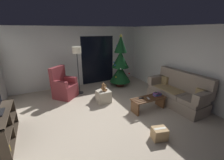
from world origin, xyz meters
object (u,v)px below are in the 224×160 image
Objects in this scene: floor_lamp at (77,55)px; teddy_bear_chestnut at (104,87)px; couch at (177,93)px; cardboard_box_taped_mid_floor at (159,134)px; ottoman at (103,96)px; cell_phone at (157,93)px; teddy_bear_honey_by_tree at (105,88)px; coffee_table at (148,102)px; remote_black at (141,98)px; media_shelf at (0,130)px; armchair at (64,87)px; book_stack at (157,94)px; remote_silver at (148,98)px; christmas_tree at (120,64)px.

floor_lamp reaches higher than teddy_bear_chestnut.
couch is 5.18× the size of cardboard_box_taped_mid_floor.
couch is at bearing -30.62° from ottoman.
teddy_bear_honey_by_tree is at bearing 93.55° from cell_phone.
coffee_table is 1.51m from teddy_bear_chestnut.
teddy_bear_honey_by_tree is at bearing 61.96° from ottoman.
cell_phone is at bearing -83.93° from remote_black.
coffee_table is 2.91× the size of cardboard_box_taped_mid_floor.
cell_phone is 2.20m from teddy_bear_honey_by_tree.
media_shelf is at bearing 98.10° from remote_black.
teddy_bear_honey_by_tree is (1.00, -0.22, -1.38)m from floor_lamp.
armchair is 1.62m from teddy_bear_honey_by_tree.
floor_lamp is at bearing 130.42° from book_stack.
teddy_bear_honey_by_tree is at bearing 113.82° from book_stack.
armchair is at bearing -171.65° from floor_lamp.
teddy_bear_chestnut is at bearing 48.48° from remote_black.
teddy_bear_chestnut is at bearing 149.45° from couch.
teddy_bear_chestnut is 0.76× the size of cardboard_box_taped_mid_floor.
cardboard_box_taped_mid_floor is (-0.57, -1.09, -0.28)m from remote_silver.
ottoman is at bearing 16.52° from media_shelf.
remote_black is at bearing -3.86° from media_shelf.
cardboard_box_taped_mid_floor is at bearing -118.57° from coffee_table.
book_stack is 0.16× the size of floor_lamp.
floor_lamp reaches higher than ottoman.
couch is 3.69m from floor_lamp.
armchair is at bearing 135.25° from coffee_table.
teddy_bear_honey_by_tree is (-0.87, 1.98, -0.39)m from cell_phone.
remote_silver reaches higher than ottoman.
remote_silver is 3.01m from armchair.
cardboard_box_taped_mid_floor is at bearing -149.56° from cell_phone.
ottoman is 1.54× the size of teddy_bear_honey_by_tree.
floor_lamp is at bearing 43.48° from remote_black.
remote_silver is at bearing -5.28° from media_shelf.
cell_phone is at bearing -40.78° from armchair.
remote_silver is 3.73m from media_shelf.
teddy_bear_chestnut is at bearing 16.33° from media_shelf.
couch is 6.85× the size of teddy_bear_honey_by_tree.
teddy_bear_chestnut is at bearing -41.92° from armchair.
cardboard_box_taped_mid_floor is at bearing -149.58° from couch.
couch reaches higher than coffee_table.
teddy_bear_honey_by_tree is at bearing -165.94° from christmas_tree.
ottoman is 2.28m from cardboard_box_taped_mid_floor.
cardboard_box_taped_mid_floor is at bearing -104.80° from christmas_tree.
teddy_bear_chestnut is (-1.00, 1.10, 0.26)m from coffee_table.
teddy_bear_chestnut is 2.31m from cardboard_box_taped_mid_floor.
floor_lamp reaches higher than couch.
coffee_table is 3.01m from armchair.
armchair is at bearing 175.25° from teddy_bear_honey_by_tree.
armchair is (-1.90, 2.06, -0.01)m from remote_black.
remote_silver is 0.09× the size of floor_lamp.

